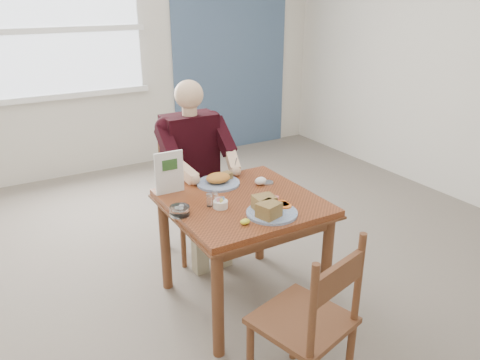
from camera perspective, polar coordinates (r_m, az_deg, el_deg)
floor at (r=3.33m, az=0.28°, el=-14.20°), size 6.00×6.00×0.00m
wall_back at (r=5.52m, az=-16.37°, el=15.26°), size 5.50×0.00×5.50m
accent_panel at (r=6.10m, az=-1.07°, el=16.67°), size 1.60×0.02×2.80m
lemon_wedge at (r=2.64m, az=0.63°, el=-5.10°), size 0.07×0.06×0.03m
napkin at (r=3.17m, az=2.54°, el=-0.12°), size 0.10×0.09×0.05m
metal_dish at (r=3.20m, az=3.36°, el=-0.32°), size 0.10×0.10×0.01m
window at (r=5.38m, az=-20.79°, el=16.75°), size 1.72×0.04×1.42m
table at (r=3.00m, az=0.30°, el=-4.31°), size 0.92×0.92×0.75m
chair_far at (r=3.71m, az=-5.99°, el=-1.79°), size 0.42×0.42×0.95m
chair_near at (r=2.39m, az=8.53°, el=-16.83°), size 0.51×0.51×0.95m
diner at (r=3.51m, az=-5.59°, el=2.66°), size 0.53×0.56×1.39m
near_plate at (r=2.75m, az=3.60°, el=-3.50°), size 0.35×0.35×0.10m
far_plate at (r=3.18m, az=-2.61°, el=0.00°), size 0.33×0.33×0.08m
caddy at (r=2.83m, az=-2.39°, el=-2.96°), size 0.09×0.09×0.07m
shakers at (r=2.86m, az=-3.39°, el=-2.29°), size 0.09×0.06×0.08m
creamer at (r=2.76m, az=-7.35°, el=-3.73°), size 0.12×0.12×0.05m
menu at (r=3.03m, az=-8.62°, el=0.93°), size 0.19×0.02×0.28m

